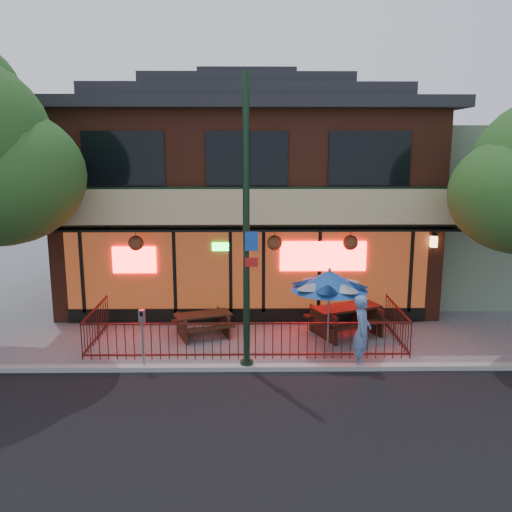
{
  "coord_description": "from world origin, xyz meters",
  "views": [
    {
      "loc": [
        0.07,
        -12.89,
        5.35
      ],
      "look_at": [
        0.26,
        2.0,
        2.33
      ],
      "focal_mm": 38.0,
      "sensor_mm": 36.0,
      "label": 1
    }
  ],
  "objects": [
    {
      "name": "patio_umbrella",
      "position": [
        2.14,
        0.7,
        1.95
      ],
      "size": [
        2.0,
        1.99,
        2.28
      ],
      "color": "gray",
      "rests_on": "ground"
    },
    {
      "name": "neighbor_building",
      "position": [
        9.0,
        7.7,
        3.0
      ],
      "size": [
        6.0,
        7.0,
        6.0
      ],
      "primitive_type": "cube",
      "color": "gray",
      "rests_on": "ground"
    },
    {
      "name": "street_light",
      "position": [
        0.0,
        -0.4,
        3.15
      ],
      "size": [
        0.43,
        0.32,
        7.0
      ],
      "color": "black",
      "rests_on": "ground"
    },
    {
      "name": "picnic_table_left",
      "position": [
        -1.26,
        1.93,
        0.44
      ],
      "size": [
        1.9,
        1.68,
        0.67
      ],
      "color": "#342013",
      "rests_on": "ground"
    },
    {
      "name": "patio_fence",
      "position": [
        0.0,
        0.5,
        0.63
      ],
      "size": [
        8.44,
        2.62,
        1.0
      ],
      "color": "#4B1410",
      "rests_on": "ground"
    },
    {
      "name": "restaurant_building",
      "position": [
        0.0,
        7.11,
        4.13
      ],
      "size": [
        12.96,
        9.49,
        8.05
      ],
      "color": "#602A1B",
      "rests_on": "ground"
    },
    {
      "name": "ground",
      "position": [
        0.0,
        0.0,
        0.0
      ],
      "size": [
        80.0,
        80.0,
        0.0
      ],
      "primitive_type": "plane",
      "color": "gray",
      "rests_on": "ground"
    },
    {
      "name": "parking_meter_near",
      "position": [
        -2.52,
        -0.4,
        1.02
      ],
      "size": [
        0.16,
        0.15,
        1.51
      ],
      "color": "#96979E",
      "rests_on": "ground"
    },
    {
      "name": "pedestrian",
      "position": [
        2.82,
        -0.35,
        0.92
      ],
      "size": [
        0.6,
        0.76,
        1.83
      ],
      "primitive_type": "imported",
      "rotation": [
        0.0,
        0.0,
        1.31
      ],
      "color": "#5B82B6",
      "rests_on": "ground"
    },
    {
      "name": "curb",
      "position": [
        0.0,
        -0.5,
        0.06
      ],
      "size": [
        80.0,
        0.25,
        0.12
      ],
      "primitive_type": "cube",
      "color": "#999993",
      "rests_on": "ground"
    },
    {
      "name": "picnic_table_right",
      "position": [
        2.86,
        2.04,
        0.55
      ],
      "size": [
        2.41,
        2.18,
        0.84
      ],
      "color": "black",
      "rests_on": "ground"
    }
  ]
}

